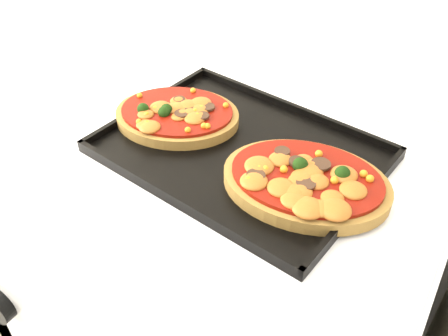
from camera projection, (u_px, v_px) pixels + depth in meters
The scene contains 3 objects.
baking_tray at pixel (240, 150), 0.78m from camera, with size 0.41×0.31×0.02m, color black.
pizza_left at pixel (177, 114), 0.84m from camera, with size 0.21×0.16×0.03m, color olive, non-canonical shape.
pizza_right at pixel (306, 180), 0.70m from camera, with size 0.24×0.17×0.04m, color olive, non-canonical shape.
Camera 1 is at (0.23, 1.19, 1.40)m, focal length 40.00 mm.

